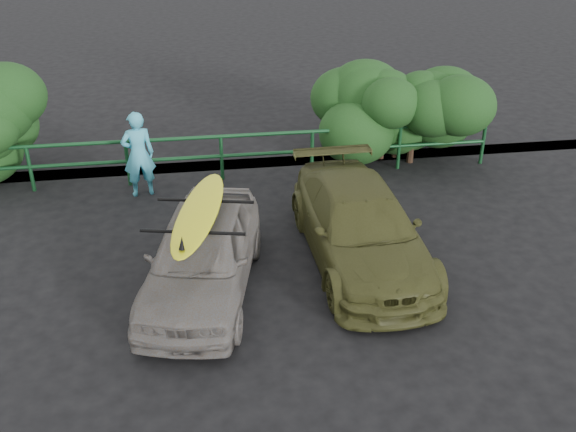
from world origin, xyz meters
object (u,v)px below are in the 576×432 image
at_px(sedan, 202,255).
at_px(man, 138,154).
at_px(olive_vehicle, 360,226).
at_px(surfboard, 199,212).
at_px(guardrail, 175,160).

height_order(sedan, man, man).
bearing_deg(sedan, man, 119.77).
relative_size(olive_vehicle, surfboard, 1.57).
relative_size(guardrail, sedan, 3.60).
bearing_deg(surfboard, guardrail, 108.67).
bearing_deg(sedan, olive_vehicle, 24.41).
xyz_separation_m(guardrail, man, (-0.71, -0.51, 0.38)).
relative_size(sedan, olive_vehicle, 0.88).
distance_m(guardrail, man, 0.95).
bearing_deg(guardrail, surfboard, -83.97).
height_order(olive_vehicle, man, man).
bearing_deg(man, olive_vehicle, 127.95).
relative_size(guardrail, olive_vehicle, 3.15).
distance_m(guardrail, surfboard, 4.39).
bearing_deg(olive_vehicle, surfboard, -169.79).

